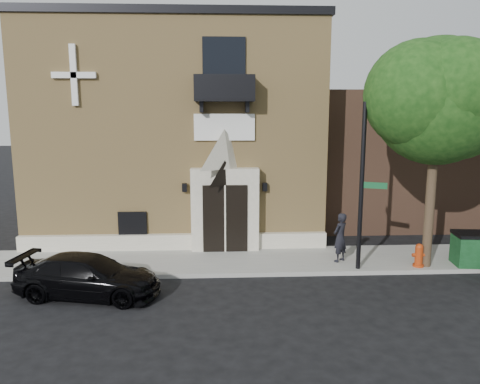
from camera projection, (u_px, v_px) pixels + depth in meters
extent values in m
plane|color=black|center=(256.00, 277.00, 15.71)|extent=(120.00, 120.00, 0.00)
cube|color=gray|center=(280.00, 260.00, 17.22)|extent=(42.00, 3.00, 0.15)
cube|color=tan|center=(182.00, 132.00, 22.65)|extent=(12.00, 10.00, 9.00)
cube|color=black|center=(179.00, 32.00, 21.84)|extent=(12.20, 10.20, 0.30)
cube|color=beige|center=(174.00, 242.00, 18.32)|extent=(12.00, 0.30, 0.60)
cube|color=beige|center=(225.00, 209.00, 18.06)|extent=(2.60, 0.55, 3.20)
pyramid|color=beige|center=(225.00, 149.00, 17.65)|extent=(2.60, 0.55, 1.50)
cube|color=black|center=(225.00, 219.00, 17.83)|extent=(1.70, 0.06, 2.60)
cube|color=beige|center=(225.00, 219.00, 17.79)|extent=(0.06, 0.04, 2.60)
cube|color=white|center=(224.00, 127.00, 17.70)|extent=(2.30, 0.10, 1.00)
cube|color=black|center=(224.00, 100.00, 17.14)|extent=(2.20, 0.90, 0.10)
cube|color=black|center=(225.00, 87.00, 16.64)|extent=(2.20, 0.06, 0.90)
cube|color=black|center=(196.00, 87.00, 17.02)|extent=(0.06, 0.90, 0.90)
cube|color=black|center=(253.00, 88.00, 17.12)|extent=(0.06, 0.90, 0.90)
cube|color=black|center=(224.00, 67.00, 17.35)|extent=(1.60, 0.08, 2.20)
cube|color=white|center=(74.00, 75.00, 17.09)|extent=(0.22, 0.14, 2.20)
cube|color=white|center=(74.00, 75.00, 17.09)|extent=(1.60, 0.14, 0.22)
cube|color=black|center=(133.00, 224.00, 18.19)|extent=(1.10, 0.10, 1.00)
cube|color=orange|center=(133.00, 224.00, 18.22)|extent=(0.85, 0.06, 0.75)
cube|color=black|center=(185.00, 188.00, 17.97)|extent=(0.18, 0.18, 0.32)
cube|color=black|center=(265.00, 187.00, 18.12)|extent=(0.18, 0.18, 0.32)
cube|color=brown|center=(470.00, 155.00, 24.58)|extent=(18.00, 8.00, 6.40)
cylinder|color=#38281C|center=(430.00, 207.00, 16.05)|extent=(0.32, 0.32, 4.20)
sphere|color=#12360E|center=(437.00, 101.00, 15.43)|extent=(4.20, 4.20, 4.20)
sphere|color=#12360E|center=(456.00, 111.00, 15.81)|extent=(3.36, 3.36, 3.36)
sphere|color=#12360E|center=(420.00, 95.00, 15.16)|extent=(3.57, 3.57, 3.57)
sphere|color=#12360E|center=(455.00, 88.00, 14.68)|extent=(3.15, 3.15, 3.15)
imported|color=black|center=(88.00, 276.00, 14.02)|extent=(4.60, 2.52, 1.26)
cylinder|color=black|center=(361.00, 188.00, 15.65)|extent=(0.15, 0.15, 5.66)
cube|color=#114E28|center=(375.00, 185.00, 15.50)|extent=(0.76, 0.33, 0.21)
cube|color=#114E28|center=(363.00, 176.00, 15.99)|extent=(0.33, 0.76, 0.21)
cylinder|color=#A0300D|center=(418.00, 265.00, 16.33)|extent=(0.38, 0.38, 0.08)
cylinder|color=#A0300D|center=(419.00, 256.00, 16.27)|extent=(0.27, 0.27, 0.57)
sphere|color=#A0300D|center=(419.00, 247.00, 16.22)|extent=(0.27, 0.27, 0.27)
cylinder|color=#A0300D|center=(419.00, 255.00, 16.26)|extent=(0.47, 0.13, 0.13)
cube|color=#103B19|center=(480.00, 250.00, 16.41)|extent=(1.84, 1.16, 1.06)
imported|color=#406834|center=(221.00, 241.00, 18.21)|extent=(0.74, 0.68, 0.71)
imported|color=black|center=(340.00, 237.00, 16.74)|extent=(0.77, 0.75, 1.78)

